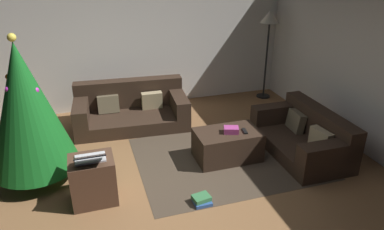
{
  "coord_description": "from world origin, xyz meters",
  "views": [
    {
      "loc": [
        -0.81,
        -3.55,
        2.77
      ],
      "look_at": [
        0.53,
        0.69,
        0.75
      ],
      "focal_mm": 33.63,
      "sensor_mm": 36.0,
      "label": 1
    }
  ],
  "objects_px": {
    "christmas_tree": "(26,108)",
    "tv_remote": "(245,131)",
    "ottoman": "(227,145)",
    "couch_left": "(131,109)",
    "book_stack": "(202,200)",
    "side_table": "(93,180)",
    "corner_lamp": "(269,24)",
    "laptop": "(90,158)",
    "couch_right": "(305,136)",
    "gift_box": "(231,130)"
  },
  "relations": [
    {
      "from": "couch_left",
      "to": "gift_box",
      "type": "height_order",
      "value": "couch_left"
    },
    {
      "from": "ottoman",
      "to": "side_table",
      "type": "relative_size",
      "value": 1.61
    },
    {
      "from": "side_table",
      "to": "laptop",
      "type": "xyz_separation_m",
      "value": [
        0.0,
        -0.06,
        0.34
      ]
    },
    {
      "from": "christmas_tree",
      "to": "book_stack",
      "type": "relative_size",
      "value": 8.49
    },
    {
      "from": "laptop",
      "to": "couch_right",
      "type": "bearing_deg",
      "value": 5.86
    },
    {
      "from": "christmas_tree",
      "to": "side_table",
      "type": "relative_size",
      "value": 3.37
    },
    {
      "from": "christmas_tree",
      "to": "laptop",
      "type": "relative_size",
      "value": 5.11
    },
    {
      "from": "laptop",
      "to": "corner_lamp",
      "type": "relative_size",
      "value": 0.22
    },
    {
      "from": "laptop",
      "to": "book_stack",
      "type": "bearing_deg",
      "value": -18.11
    },
    {
      "from": "tv_remote",
      "to": "laptop",
      "type": "relative_size",
      "value": 0.42
    },
    {
      "from": "couch_right",
      "to": "book_stack",
      "type": "height_order",
      "value": "couch_right"
    },
    {
      "from": "gift_box",
      "to": "laptop",
      "type": "distance_m",
      "value": 2.0
    },
    {
      "from": "christmas_tree",
      "to": "corner_lamp",
      "type": "height_order",
      "value": "christmas_tree"
    },
    {
      "from": "couch_left",
      "to": "tv_remote",
      "type": "bearing_deg",
      "value": 133.46
    },
    {
      "from": "tv_remote",
      "to": "christmas_tree",
      "type": "xyz_separation_m",
      "value": [
        -2.82,
        0.35,
        0.58
      ]
    },
    {
      "from": "book_stack",
      "to": "tv_remote",
      "type": "bearing_deg",
      "value": 41.31
    },
    {
      "from": "side_table",
      "to": "corner_lamp",
      "type": "relative_size",
      "value": 0.33
    },
    {
      "from": "couch_right",
      "to": "ottoman",
      "type": "xyz_separation_m",
      "value": [
        -1.19,
        0.17,
        -0.04
      ]
    },
    {
      "from": "couch_right",
      "to": "corner_lamp",
      "type": "relative_size",
      "value": 0.91
    },
    {
      "from": "ottoman",
      "to": "corner_lamp",
      "type": "bearing_deg",
      "value": 50.83
    },
    {
      "from": "laptop",
      "to": "book_stack",
      "type": "distance_m",
      "value": 1.41
    },
    {
      "from": "couch_right",
      "to": "christmas_tree",
      "type": "relative_size",
      "value": 0.83
    },
    {
      "from": "side_table",
      "to": "book_stack",
      "type": "bearing_deg",
      "value": -20.64
    },
    {
      "from": "couch_left",
      "to": "laptop",
      "type": "relative_size",
      "value": 5.14
    },
    {
      "from": "couch_right",
      "to": "laptop",
      "type": "xyz_separation_m",
      "value": [
        -3.1,
        -0.32,
        0.37
      ]
    },
    {
      "from": "gift_box",
      "to": "christmas_tree",
      "type": "distance_m",
      "value": 2.7
    },
    {
      "from": "book_stack",
      "to": "corner_lamp",
      "type": "bearing_deg",
      "value": 51.15
    },
    {
      "from": "side_table",
      "to": "laptop",
      "type": "relative_size",
      "value": 1.51
    },
    {
      "from": "corner_lamp",
      "to": "christmas_tree",
      "type": "bearing_deg",
      "value": -157.29
    },
    {
      "from": "ottoman",
      "to": "christmas_tree",
      "type": "height_order",
      "value": "christmas_tree"
    },
    {
      "from": "gift_box",
      "to": "side_table",
      "type": "relative_size",
      "value": 0.36
    },
    {
      "from": "couch_left",
      "to": "side_table",
      "type": "distance_m",
      "value": 2.17
    },
    {
      "from": "tv_remote",
      "to": "christmas_tree",
      "type": "bearing_deg",
      "value": -177.35
    },
    {
      "from": "side_table",
      "to": "couch_left",
      "type": "bearing_deg",
      "value": 69.45
    },
    {
      "from": "laptop",
      "to": "couch_left",
      "type": "bearing_deg",
      "value": 70.0
    },
    {
      "from": "side_table",
      "to": "corner_lamp",
      "type": "height_order",
      "value": "corner_lamp"
    },
    {
      "from": "corner_lamp",
      "to": "couch_left",
      "type": "bearing_deg",
      "value": -170.86
    },
    {
      "from": "couch_left",
      "to": "couch_right",
      "type": "distance_m",
      "value": 2.94
    },
    {
      "from": "couch_right",
      "to": "book_stack",
      "type": "relative_size",
      "value": 7.0
    },
    {
      "from": "christmas_tree",
      "to": "tv_remote",
      "type": "bearing_deg",
      "value": -7.12
    },
    {
      "from": "couch_right",
      "to": "tv_remote",
      "type": "relative_size",
      "value": 10.02
    },
    {
      "from": "christmas_tree",
      "to": "ottoman",
      "type": "bearing_deg",
      "value": -6.05
    },
    {
      "from": "ottoman",
      "to": "couch_left",
      "type": "bearing_deg",
      "value": 125.61
    },
    {
      "from": "couch_left",
      "to": "couch_right",
      "type": "height_order",
      "value": "couch_left"
    },
    {
      "from": "couch_right",
      "to": "couch_left",
      "type": "bearing_deg",
      "value": 53.26
    },
    {
      "from": "couch_left",
      "to": "laptop",
      "type": "height_order",
      "value": "laptop"
    },
    {
      "from": "couch_left",
      "to": "book_stack",
      "type": "distance_m",
      "value": 2.54
    },
    {
      "from": "ottoman",
      "to": "tv_remote",
      "type": "xyz_separation_m",
      "value": [
        0.22,
        -0.08,
        0.23
      ]
    },
    {
      "from": "couch_right",
      "to": "corner_lamp",
      "type": "height_order",
      "value": "corner_lamp"
    },
    {
      "from": "side_table",
      "to": "christmas_tree",
      "type": "bearing_deg",
      "value": 134.11
    }
  ]
}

